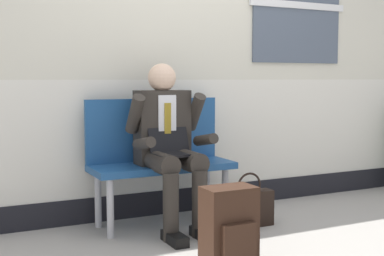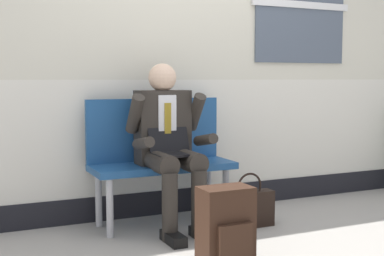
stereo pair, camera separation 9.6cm
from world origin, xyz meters
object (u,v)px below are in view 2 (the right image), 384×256
object	(u,v)px
backpack	(226,228)
handbag	(249,208)
bench_with_person	(159,153)
person_seated	(169,142)

from	to	relation	value
backpack	handbag	size ratio (longest dim) A/B	1.16
handbag	bench_with_person	bearing A→B (deg)	143.40
person_seated	bench_with_person	bearing A→B (deg)	90.00
bench_with_person	backpack	bearing A→B (deg)	-90.15
person_seated	handbag	size ratio (longest dim) A/B	2.97
backpack	bench_with_person	bearing A→B (deg)	89.85
bench_with_person	backpack	distance (m)	1.12
bench_with_person	person_seated	world-z (taller)	person_seated
bench_with_person	person_seated	xyz separation A→B (m)	(-0.00, -0.20, 0.11)
backpack	handbag	xyz separation A→B (m)	(0.56, 0.67, -0.09)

